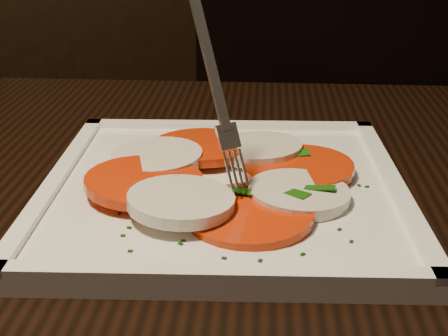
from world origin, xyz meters
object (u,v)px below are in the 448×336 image
object	(u,v)px
table	(182,290)
plate	(224,191)
fork	(209,81)
chair	(111,139)

from	to	relation	value
table	plate	bearing A→B (deg)	-2.81
table	fork	xyz separation A→B (m)	(0.03, -0.01, 0.21)
fork	chair	bearing A→B (deg)	74.35
chair	table	bearing A→B (deg)	-91.20
plate	fork	world-z (taller)	fork
chair	fork	xyz separation A→B (m)	(0.22, -0.75, 0.33)
table	chair	world-z (taller)	chair
chair	fork	size ratio (longest dim) A/B	5.98
table	fork	distance (m)	0.21
table	plate	size ratio (longest dim) A/B	3.99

